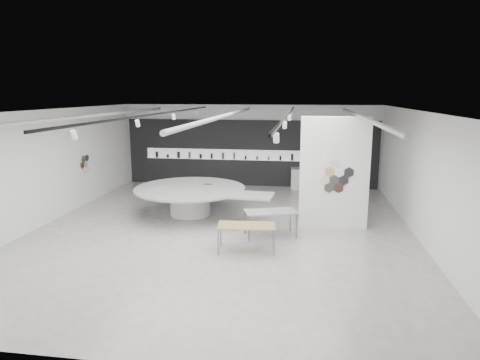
# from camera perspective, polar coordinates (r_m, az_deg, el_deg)

# --- Properties ---
(room) EXTENTS (12.02, 14.02, 3.82)m
(room) POSITION_cam_1_polar(r_m,az_deg,el_deg) (13.33, -2.84, 1.77)
(room) COLOR #AFAAA5
(room) RESTS_ON ground
(back_wall_display) EXTENTS (11.80, 0.27, 3.10)m
(back_wall_display) POSITION_cam_1_polar(r_m,az_deg,el_deg) (20.17, 1.10, 3.58)
(back_wall_display) COLOR black
(back_wall_display) RESTS_ON ground
(partition_column) EXTENTS (2.20, 0.38, 3.60)m
(partition_column) POSITION_cam_1_polar(r_m,az_deg,el_deg) (14.14, 12.43, 0.95)
(partition_column) COLOR white
(partition_column) RESTS_ON ground
(display_island) EXTENTS (5.23, 4.29, 1.02)m
(display_island) POSITION_cam_1_polar(r_m,az_deg,el_deg) (15.45, -6.40, -2.29)
(display_island) COLOR white
(display_island) RESTS_ON ground
(sample_table_wood) EXTENTS (1.66, 0.95, 0.74)m
(sample_table_wood) POSITION_cam_1_polar(r_m,az_deg,el_deg) (11.91, 0.88, -6.27)
(sample_table_wood) COLOR #9A814F
(sample_table_wood) RESTS_ON ground
(sample_table_stone) EXTENTS (1.71, 1.21, 0.80)m
(sample_table_stone) POSITION_cam_1_polar(r_m,az_deg,el_deg) (13.12, 4.10, -4.44)
(sample_table_stone) COLOR gray
(sample_table_stone) RESTS_ON ground
(kitchen_counter) EXTENTS (1.76, 0.79, 1.35)m
(kitchen_counter) POSITION_cam_1_polar(r_m,az_deg,el_deg) (19.80, 9.25, 0.19)
(kitchen_counter) COLOR white
(kitchen_counter) RESTS_ON ground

